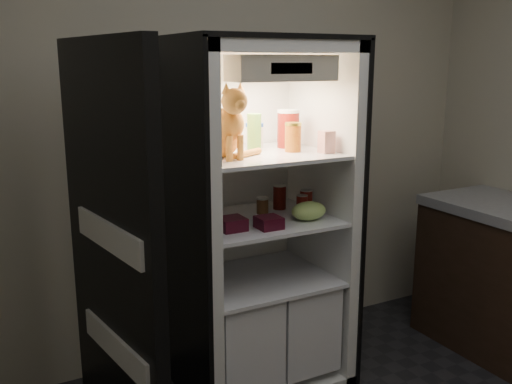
{
  "coord_description": "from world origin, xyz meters",
  "views": [
    {
      "loc": [
        -1.39,
        -1.23,
        1.75
      ],
      "look_at": [
        -0.03,
        1.32,
        1.09
      ],
      "focal_mm": 40.0,
      "sensor_mm": 36.0,
      "label": 1
    }
  ],
  "objects_px": {
    "mayo_tub": "(254,136)",
    "cream_carton": "(326,142)",
    "pepper_jar": "(288,129)",
    "tabby_cat": "(225,129)",
    "refrigerator": "(255,242)",
    "soda_can_a": "(280,197)",
    "grape_bag": "(309,211)",
    "parmesan_shaker": "(254,132)",
    "soda_can_b": "(306,201)",
    "condiment_jar": "(263,205)",
    "berry_box_left": "(232,224)",
    "salsa_jar": "(293,137)",
    "berry_box_right": "(269,223)",
    "soda_can_c": "(302,205)"
  },
  "relations": [
    {
      "from": "cream_carton",
      "to": "grape_bag",
      "type": "xyz_separation_m",
      "value": [
        -0.09,
        0.02,
        -0.36
      ]
    },
    {
      "from": "soda_can_b",
      "to": "soda_can_a",
      "type": "bearing_deg",
      "value": 120.62
    },
    {
      "from": "parmesan_shaker",
      "to": "soda_can_c",
      "type": "distance_m",
      "value": 0.47
    },
    {
      "from": "pepper_jar",
      "to": "parmesan_shaker",
      "type": "bearing_deg",
      "value": -173.35
    },
    {
      "from": "cream_carton",
      "to": "berry_box_right",
      "type": "xyz_separation_m",
      "value": [
        -0.35,
        -0.02,
        -0.38
      ]
    },
    {
      "from": "parmesan_shaker",
      "to": "salsa_jar",
      "type": "distance_m",
      "value": 0.2
    },
    {
      "from": "soda_can_c",
      "to": "berry_box_right",
      "type": "xyz_separation_m",
      "value": [
        -0.27,
        -0.12,
        -0.03
      ]
    },
    {
      "from": "condiment_jar",
      "to": "grape_bag",
      "type": "height_order",
      "value": "grape_bag"
    },
    {
      "from": "tabby_cat",
      "to": "soda_can_c",
      "type": "bearing_deg",
      "value": -3.77
    },
    {
      "from": "salsa_jar",
      "to": "cream_carton",
      "type": "relative_size",
      "value": 1.34
    },
    {
      "from": "soda_can_a",
      "to": "parmesan_shaker",
      "type": "bearing_deg",
      "value": -164.09
    },
    {
      "from": "berry_box_right",
      "to": "pepper_jar",
      "type": "bearing_deg",
      "value": 45.13
    },
    {
      "from": "grape_bag",
      "to": "berry_box_right",
      "type": "distance_m",
      "value": 0.26
    },
    {
      "from": "mayo_tub",
      "to": "condiment_jar",
      "type": "height_order",
      "value": "mayo_tub"
    },
    {
      "from": "soda_can_a",
      "to": "berry_box_left",
      "type": "distance_m",
      "value": 0.48
    },
    {
      "from": "tabby_cat",
      "to": "refrigerator",
      "type": "bearing_deg",
      "value": 24.4
    },
    {
      "from": "cream_carton",
      "to": "soda_can_c",
      "type": "bearing_deg",
      "value": 127.18
    },
    {
      "from": "tabby_cat",
      "to": "salsa_jar",
      "type": "distance_m",
      "value": 0.4
    },
    {
      "from": "cream_carton",
      "to": "berry_box_left",
      "type": "relative_size",
      "value": 0.91
    },
    {
      "from": "soda_can_a",
      "to": "soda_can_c",
      "type": "distance_m",
      "value": 0.19
    },
    {
      "from": "mayo_tub",
      "to": "soda_can_a",
      "type": "bearing_deg",
      "value": -15.31
    },
    {
      "from": "condiment_jar",
      "to": "grape_bag",
      "type": "xyz_separation_m",
      "value": [
        0.15,
        -0.23,
        0.0
      ]
    },
    {
      "from": "mayo_tub",
      "to": "condiment_jar",
      "type": "xyz_separation_m",
      "value": [
        0.01,
        -0.08,
        -0.37
      ]
    },
    {
      "from": "soda_can_b",
      "to": "grape_bag",
      "type": "bearing_deg",
      "value": -117.36
    },
    {
      "from": "soda_can_b",
      "to": "grape_bag",
      "type": "xyz_separation_m",
      "value": [
        -0.07,
        -0.13,
        -0.02
      ]
    },
    {
      "from": "tabby_cat",
      "to": "grape_bag",
      "type": "height_order",
      "value": "tabby_cat"
    },
    {
      "from": "tabby_cat",
      "to": "berry_box_right",
      "type": "bearing_deg",
      "value": -40.03
    },
    {
      "from": "soda_can_a",
      "to": "grape_bag",
      "type": "xyz_separation_m",
      "value": [
        0.02,
        -0.27,
        -0.02
      ]
    },
    {
      "from": "pepper_jar",
      "to": "cream_carton",
      "type": "bearing_deg",
      "value": -73.87
    },
    {
      "from": "mayo_tub",
      "to": "soda_can_a",
      "type": "height_order",
      "value": "mayo_tub"
    },
    {
      "from": "salsa_jar",
      "to": "soda_can_b",
      "type": "relative_size",
      "value": 1.19
    },
    {
      "from": "refrigerator",
      "to": "berry_box_left",
      "type": "xyz_separation_m",
      "value": [
        -0.23,
        -0.19,
        0.18
      ]
    },
    {
      "from": "mayo_tub",
      "to": "cream_carton",
      "type": "xyz_separation_m",
      "value": [
        0.25,
        -0.32,
        -0.01
      ]
    },
    {
      "from": "tabby_cat",
      "to": "condiment_jar",
      "type": "distance_m",
      "value": 0.54
    },
    {
      "from": "parmesan_shaker",
      "to": "berry_box_left",
      "type": "bearing_deg",
      "value": -139.93
    },
    {
      "from": "berry_box_right",
      "to": "refrigerator",
      "type": "bearing_deg",
      "value": 78.36
    },
    {
      "from": "refrigerator",
      "to": "cream_carton",
      "type": "distance_m",
      "value": 0.67
    },
    {
      "from": "refrigerator",
      "to": "cream_carton",
      "type": "xyz_separation_m",
      "value": [
        0.3,
        -0.22,
        0.56
      ]
    },
    {
      "from": "tabby_cat",
      "to": "parmesan_shaker",
      "type": "xyz_separation_m",
      "value": [
        0.22,
        0.12,
        -0.04
      ]
    },
    {
      "from": "tabby_cat",
      "to": "grape_bag",
      "type": "relative_size",
      "value": 1.92
    },
    {
      "from": "condiment_jar",
      "to": "grape_bag",
      "type": "relative_size",
      "value": 0.47
    },
    {
      "from": "berry_box_right",
      "to": "parmesan_shaker",
      "type": "bearing_deg",
      "value": 78.44
    },
    {
      "from": "soda_can_a",
      "to": "berry_box_left",
      "type": "height_order",
      "value": "soda_can_a"
    },
    {
      "from": "soda_can_a",
      "to": "soda_can_c",
      "type": "bearing_deg",
      "value": -80.16
    },
    {
      "from": "condiment_jar",
      "to": "berry_box_right",
      "type": "distance_m",
      "value": 0.28
    },
    {
      "from": "soda_can_b",
      "to": "condiment_jar",
      "type": "height_order",
      "value": "soda_can_b"
    },
    {
      "from": "tabby_cat",
      "to": "soda_can_a",
      "type": "height_order",
      "value": "tabby_cat"
    },
    {
      "from": "tabby_cat",
      "to": "soda_can_b",
      "type": "relative_size",
      "value": 2.91
    },
    {
      "from": "mayo_tub",
      "to": "cream_carton",
      "type": "height_order",
      "value": "mayo_tub"
    },
    {
      "from": "pepper_jar",
      "to": "mayo_tub",
      "type": "bearing_deg",
      "value": 159.16
    }
  ]
}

